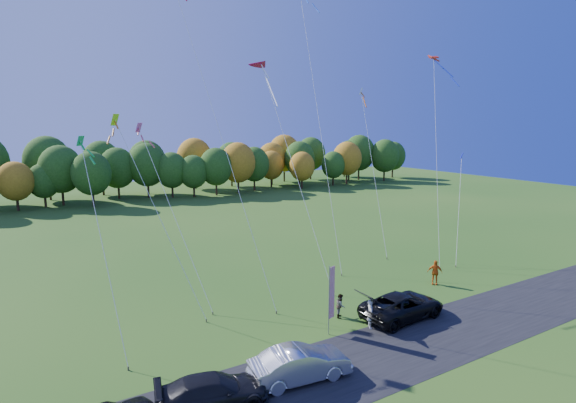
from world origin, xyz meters
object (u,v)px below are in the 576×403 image
silver_sedan (300,364)px  person_east (435,272)px  black_suv (402,306)px  feather_flag (331,292)px

silver_sedan → person_east: 17.22m
black_suv → silver_sedan: size_ratio=1.18×
silver_sedan → feather_flag: size_ratio=1.19×
black_suv → silver_sedan: 9.89m
person_east → feather_flag: 12.35m
silver_sedan → feather_flag: (4.24, 3.26, 1.77)m
black_suv → silver_sedan: (-9.53, -2.66, 0.01)m
black_suv → feather_flag: bearing=80.8°
black_suv → person_east: bearing=-67.0°
black_suv → feather_flag: size_ratio=1.40×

